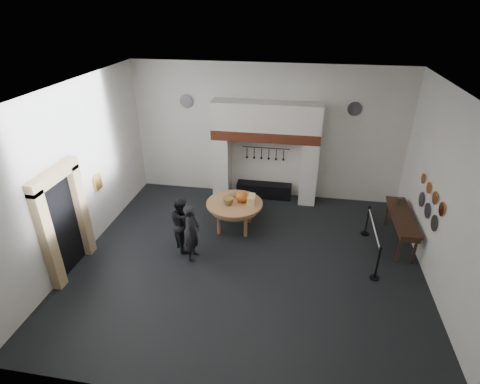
% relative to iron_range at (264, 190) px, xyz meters
% --- Properties ---
extents(floor, '(9.00, 8.00, 0.02)m').
position_rel_iron_range_xyz_m(floor, '(0.00, -3.72, -0.25)').
color(floor, black).
rests_on(floor, ground).
extents(ceiling, '(9.00, 8.00, 0.02)m').
position_rel_iron_range_xyz_m(ceiling, '(0.00, -3.72, 4.25)').
color(ceiling, silver).
rests_on(ceiling, wall_back).
extents(wall_back, '(9.00, 0.02, 4.50)m').
position_rel_iron_range_xyz_m(wall_back, '(0.00, 0.28, 2.00)').
color(wall_back, silver).
rests_on(wall_back, floor).
extents(wall_front, '(9.00, 0.02, 4.50)m').
position_rel_iron_range_xyz_m(wall_front, '(0.00, -7.72, 2.00)').
color(wall_front, silver).
rests_on(wall_front, floor).
extents(wall_left, '(0.02, 8.00, 4.50)m').
position_rel_iron_range_xyz_m(wall_left, '(-4.50, -3.72, 2.00)').
color(wall_left, silver).
rests_on(wall_left, floor).
extents(wall_right, '(0.02, 8.00, 4.50)m').
position_rel_iron_range_xyz_m(wall_right, '(4.50, -3.72, 2.00)').
color(wall_right, silver).
rests_on(wall_right, floor).
extents(chimney_pier_left, '(0.55, 0.70, 2.15)m').
position_rel_iron_range_xyz_m(chimney_pier_left, '(-1.48, -0.07, 0.82)').
color(chimney_pier_left, silver).
rests_on(chimney_pier_left, floor).
extents(chimney_pier_right, '(0.55, 0.70, 2.15)m').
position_rel_iron_range_xyz_m(chimney_pier_right, '(1.48, -0.07, 0.82)').
color(chimney_pier_right, silver).
rests_on(chimney_pier_right, floor).
extents(hearth_brick_band, '(3.50, 0.72, 0.32)m').
position_rel_iron_range_xyz_m(hearth_brick_band, '(0.00, -0.07, 2.06)').
color(hearth_brick_band, '#9E442B').
rests_on(hearth_brick_band, chimney_pier_left).
extents(chimney_hood, '(3.50, 0.70, 0.90)m').
position_rel_iron_range_xyz_m(chimney_hood, '(0.00, -0.07, 2.67)').
color(chimney_hood, silver).
rests_on(chimney_hood, hearth_brick_band).
extents(iron_range, '(1.90, 0.45, 0.50)m').
position_rel_iron_range_xyz_m(iron_range, '(0.00, 0.00, 0.00)').
color(iron_range, black).
rests_on(iron_range, floor).
extents(utensil_rail, '(1.60, 0.02, 0.02)m').
position_rel_iron_range_xyz_m(utensil_rail, '(0.00, 0.20, 1.50)').
color(utensil_rail, black).
rests_on(utensil_rail, wall_back).
extents(door_recess, '(0.04, 1.10, 2.50)m').
position_rel_iron_range_xyz_m(door_recess, '(-4.47, -4.72, 1.00)').
color(door_recess, black).
rests_on(door_recess, floor).
extents(door_jamb_near, '(0.22, 0.30, 2.60)m').
position_rel_iron_range_xyz_m(door_jamb_near, '(-4.38, -5.42, 1.05)').
color(door_jamb_near, tan).
rests_on(door_jamb_near, floor).
extents(door_jamb_far, '(0.22, 0.30, 2.60)m').
position_rel_iron_range_xyz_m(door_jamb_far, '(-4.38, -4.02, 1.05)').
color(door_jamb_far, tan).
rests_on(door_jamb_far, floor).
extents(door_lintel, '(0.22, 1.70, 0.30)m').
position_rel_iron_range_xyz_m(door_lintel, '(-4.38, -4.72, 2.40)').
color(door_lintel, tan).
rests_on(door_lintel, door_jamb_near).
extents(wall_plaque, '(0.05, 0.34, 0.44)m').
position_rel_iron_range_xyz_m(wall_plaque, '(-4.45, -2.92, 1.35)').
color(wall_plaque, gold).
rests_on(wall_plaque, wall_left).
extents(work_table, '(1.88, 1.88, 0.07)m').
position_rel_iron_range_xyz_m(work_table, '(-0.65, -2.14, 0.59)').
color(work_table, tan).
rests_on(work_table, floor).
extents(pumpkin, '(0.36, 0.36, 0.31)m').
position_rel_iron_range_xyz_m(pumpkin, '(-0.45, -2.04, 0.78)').
color(pumpkin, '#C9471C').
rests_on(pumpkin, work_table).
extents(cheese_block_big, '(0.22, 0.22, 0.24)m').
position_rel_iron_range_xyz_m(cheese_block_big, '(-0.15, -2.19, 0.74)').
color(cheese_block_big, '#DCCF83').
rests_on(cheese_block_big, work_table).
extents(cheese_block_small, '(0.18, 0.18, 0.20)m').
position_rel_iron_range_xyz_m(cheese_block_small, '(-0.17, -1.89, 0.72)').
color(cheese_block_small, '#EFD78F').
rests_on(cheese_block_small, work_table).
extents(wicker_basket, '(0.36, 0.36, 0.22)m').
position_rel_iron_range_xyz_m(wicker_basket, '(-0.80, -2.29, 0.73)').
color(wicker_basket, olive).
rests_on(wicker_basket, work_table).
extents(bread_loaf, '(0.31, 0.18, 0.13)m').
position_rel_iron_range_xyz_m(bread_loaf, '(-0.75, -1.79, 0.69)').
color(bread_loaf, '#A5723A').
rests_on(bread_loaf, work_table).
extents(visitor_near, '(0.40, 0.59, 1.59)m').
position_rel_iron_range_xyz_m(visitor_near, '(-1.48, -3.78, 0.55)').
color(visitor_near, black).
rests_on(visitor_near, floor).
extents(visitor_far, '(0.93, 0.96, 1.56)m').
position_rel_iron_range_xyz_m(visitor_far, '(-1.88, -3.38, 0.53)').
color(visitor_far, black).
rests_on(visitor_far, floor).
extents(side_table, '(0.55, 2.20, 0.06)m').
position_rel_iron_range_xyz_m(side_table, '(4.10, -2.10, 0.62)').
color(side_table, '#371E14').
rests_on(side_table, floor).
extents(pewter_jug, '(0.12, 0.12, 0.22)m').
position_rel_iron_range_xyz_m(pewter_jug, '(4.10, -1.50, 0.76)').
color(pewter_jug, '#4E4E53').
rests_on(pewter_jug, side_table).
extents(copper_pan_a, '(0.03, 0.34, 0.34)m').
position_rel_iron_range_xyz_m(copper_pan_a, '(4.46, -3.52, 1.70)').
color(copper_pan_a, '#C6662D').
rests_on(copper_pan_a, wall_right).
extents(copper_pan_b, '(0.03, 0.32, 0.32)m').
position_rel_iron_range_xyz_m(copper_pan_b, '(4.46, -2.97, 1.70)').
color(copper_pan_b, '#C6662D').
rests_on(copper_pan_b, wall_right).
extents(copper_pan_c, '(0.03, 0.30, 0.30)m').
position_rel_iron_range_xyz_m(copper_pan_c, '(4.46, -2.42, 1.70)').
color(copper_pan_c, '#C6662D').
rests_on(copper_pan_c, wall_right).
extents(copper_pan_d, '(0.03, 0.28, 0.28)m').
position_rel_iron_range_xyz_m(copper_pan_d, '(4.46, -1.87, 1.70)').
color(copper_pan_d, '#C6662D').
rests_on(copper_pan_d, wall_right).
extents(pewter_plate_left, '(0.03, 0.40, 0.40)m').
position_rel_iron_range_xyz_m(pewter_plate_left, '(4.46, -3.32, 1.20)').
color(pewter_plate_left, '#4C4C51').
rests_on(pewter_plate_left, wall_right).
extents(pewter_plate_mid, '(0.03, 0.40, 0.40)m').
position_rel_iron_range_xyz_m(pewter_plate_mid, '(4.46, -2.72, 1.20)').
color(pewter_plate_mid, '#4C4C51').
rests_on(pewter_plate_mid, wall_right).
extents(pewter_plate_right, '(0.03, 0.40, 0.40)m').
position_rel_iron_range_xyz_m(pewter_plate_right, '(4.46, -2.12, 1.20)').
color(pewter_plate_right, '#4C4C51').
rests_on(pewter_plate_right, wall_right).
extents(pewter_plate_back_left, '(0.44, 0.03, 0.44)m').
position_rel_iron_range_xyz_m(pewter_plate_back_left, '(-2.70, 0.24, 2.95)').
color(pewter_plate_back_left, '#4C4C51').
rests_on(pewter_plate_back_left, wall_back).
extents(pewter_plate_back_right, '(0.44, 0.03, 0.44)m').
position_rel_iron_range_xyz_m(pewter_plate_back_right, '(2.70, 0.24, 2.95)').
color(pewter_plate_back_right, '#4C4C51').
rests_on(pewter_plate_back_right, wall_back).
extents(barrier_post_near, '(0.05, 0.05, 0.90)m').
position_rel_iron_range_xyz_m(barrier_post_near, '(3.24, -3.83, 0.20)').
color(barrier_post_near, black).
rests_on(barrier_post_near, floor).
extents(barrier_post_far, '(0.05, 0.05, 0.90)m').
position_rel_iron_range_xyz_m(barrier_post_far, '(3.24, -1.83, 0.20)').
color(barrier_post_far, black).
rests_on(barrier_post_far, floor).
extents(barrier_rope, '(0.04, 2.00, 0.04)m').
position_rel_iron_range_xyz_m(barrier_rope, '(3.24, -2.83, 0.60)').
color(barrier_rope, silver).
rests_on(barrier_rope, barrier_post_near).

